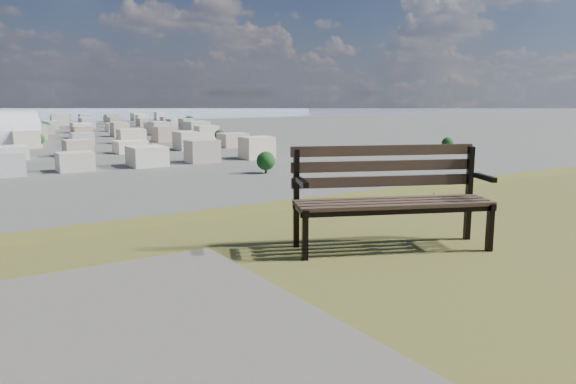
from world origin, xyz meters
TOP-DOWN VIEW (x-y plane):
  - park_bench at (0.28, 1.84)m, footprint 2.08×1.36m
  - grass_tufts at (-0.97, -0.53)m, footprint 12.00×7.38m

SIDE VIEW (x-z plane):
  - grass_tufts at x=-0.97m, z-range 24.98..25.26m
  - park_bench at x=0.28m, z-range 25.07..26.11m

